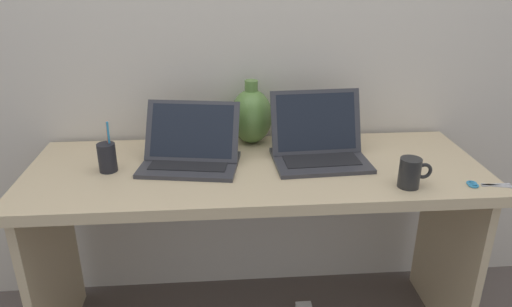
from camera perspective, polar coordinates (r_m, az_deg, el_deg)
back_wall at (r=1.94m, az=-0.81°, el=14.79°), size 4.40×0.04×2.40m
desk at (r=1.81m, az=0.00°, el=-5.96°), size 1.66×0.60×0.76m
laptop_left at (r=1.76m, az=-7.82°, el=0.54°), size 0.38×0.30×0.21m
laptop_right at (r=1.80m, az=7.48°, el=1.34°), size 0.36×0.28×0.24m
green_vase at (r=1.92m, az=-0.56°, el=4.56°), size 0.17×0.17×0.26m
coffee_mug at (r=1.65m, az=18.07°, el=-2.20°), size 0.11×0.07×0.10m
pen_cup at (r=1.76m, az=-17.41°, el=-0.34°), size 0.06×0.06×0.19m
scissors at (r=1.77m, az=25.42°, el=-3.40°), size 0.15×0.06×0.01m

